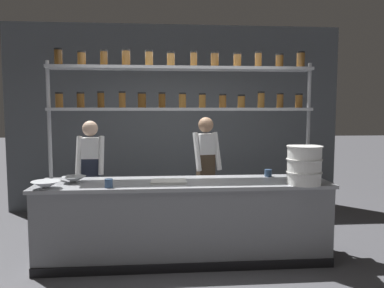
# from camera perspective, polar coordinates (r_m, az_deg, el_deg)

# --- Properties ---
(ground_plane) EXTENTS (40.00, 40.00, 0.00)m
(ground_plane) POSITION_cam_1_polar(r_m,az_deg,el_deg) (4.59, -1.16, -17.09)
(ground_plane) COLOR #4C4C51
(back_wall) EXTENTS (5.73, 0.12, 3.18)m
(back_wall) POSITION_cam_1_polar(r_m,az_deg,el_deg) (6.55, -2.46, 3.91)
(back_wall) COLOR #4C5156
(back_wall) RESTS_ON ground_plane
(prep_counter) EXTENTS (3.33, 0.76, 0.92)m
(prep_counter) POSITION_cam_1_polar(r_m,az_deg,el_deg) (4.43, -1.17, -11.59)
(prep_counter) COLOR gray
(prep_counter) RESTS_ON ground_plane
(spice_shelf_unit) EXTENTS (3.21, 0.28, 2.46)m
(spice_shelf_unit) POSITION_cam_1_polar(r_m,az_deg,el_deg) (4.58, -1.53, 8.04)
(spice_shelf_unit) COLOR #999BA0
(spice_shelf_unit) RESTS_ON ground_plane
(chef_left) EXTENTS (0.37, 0.29, 1.60)m
(chef_left) POSITION_cam_1_polar(r_m,az_deg,el_deg) (5.14, -15.12, -4.23)
(chef_left) COLOR black
(chef_left) RESTS_ON ground_plane
(chef_center) EXTENTS (0.40, 0.33, 1.64)m
(chef_center) POSITION_cam_1_polar(r_m,az_deg,el_deg) (5.17, 2.12, -3.66)
(chef_center) COLOR black
(chef_center) RESTS_ON ground_plane
(container_stack) EXTENTS (0.39, 0.39, 0.43)m
(container_stack) POSITION_cam_1_polar(r_m,az_deg,el_deg) (4.31, 16.73, -3.09)
(container_stack) COLOR white
(container_stack) RESTS_ON prep_counter
(cutting_board) EXTENTS (0.40, 0.26, 0.02)m
(cutting_board) POSITION_cam_1_polar(r_m,az_deg,el_deg) (4.27, -3.59, -5.71)
(cutting_board) COLOR silver
(cutting_board) RESTS_ON prep_counter
(prep_bowl_near_left) EXTENTS (0.27, 0.27, 0.07)m
(prep_bowl_near_left) POSITION_cam_1_polar(r_m,az_deg,el_deg) (4.44, -17.54, -5.21)
(prep_bowl_near_left) COLOR #B2B7BC
(prep_bowl_near_left) RESTS_ON prep_counter
(prep_bowl_center_front) EXTENTS (0.30, 0.30, 0.08)m
(prep_bowl_center_front) POSITION_cam_1_polar(r_m,az_deg,el_deg) (4.21, -21.38, -5.85)
(prep_bowl_center_front) COLOR silver
(prep_bowl_center_front) RESTS_ON prep_counter
(serving_cup_front) EXTENTS (0.09, 0.09, 0.09)m
(serving_cup_front) POSITION_cam_1_polar(r_m,az_deg,el_deg) (4.73, 11.53, -4.36)
(serving_cup_front) COLOR #334C70
(serving_cup_front) RESTS_ON prep_counter
(serving_cup_by_board) EXTENTS (0.08, 0.08, 0.09)m
(serving_cup_by_board) POSITION_cam_1_polar(r_m,az_deg,el_deg) (4.07, -12.58, -5.86)
(serving_cup_by_board) COLOR #334C70
(serving_cup_by_board) RESTS_ON prep_counter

